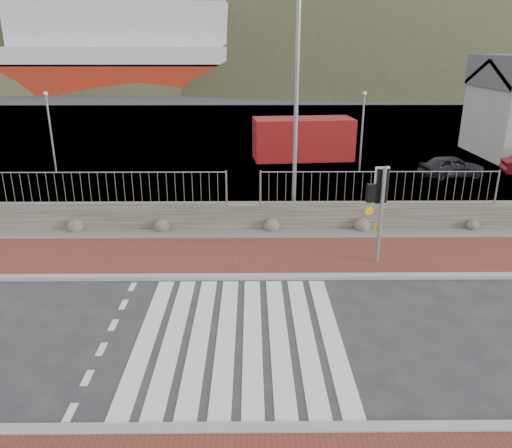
{
  "coord_description": "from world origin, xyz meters",
  "views": [
    {
      "loc": [
        0.29,
        -9.85,
        6.22
      ],
      "look_at": [
        0.41,
        3.0,
        1.65
      ],
      "focal_mm": 35.0,
      "sensor_mm": 36.0,
      "label": 1
    }
  ],
  "objects_px": {
    "car_a": "(452,166)",
    "ferry": "(82,53)",
    "streetlight": "(301,81)",
    "shipping_container": "(303,139)",
    "traffic_signal_far": "(381,195)"
  },
  "relations": [
    {
      "from": "streetlight",
      "to": "ferry",
      "type": "bearing_deg",
      "value": 89.77
    },
    {
      "from": "traffic_signal_far",
      "to": "streetlight",
      "type": "bearing_deg",
      "value": -74.73
    },
    {
      "from": "shipping_container",
      "to": "car_a",
      "type": "bearing_deg",
      "value": -37.72
    },
    {
      "from": "ferry",
      "to": "traffic_signal_far",
      "type": "bearing_deg",
      "value": -65.82
    },
    {
      "from": "ferry",
      "to": "traffic_signal_far",
      "type": "height_order",
      "value": "ferry"
    },
    {
      "from": "shipping_container",
      "to": "car_a",
      "type": "relative_size",
      "value": 1.75
    },
    {
      "from": "traffic_signal_far",
      "to": "car_a",
      "type": "bearing_deg",
      "value": -131.37
    },
    {
      "from": "ferry",
      "to": "car_a",
      "type": "height_order",
      "value": "ferry"
    },
    {
      "from": "streetlight",
      "to": "car_a",
      "type": "relative_size",
      "value": 2.8
    },
    {
      "from": "car_a",
      "to": "streetlight",
      "type": "bearing_deg",
      "value": 117.44
    },
    {
      "from": "traffic_signal_far",
      "to": "shipping_container",
      "type": "xyz_separation_m",
      "value": [
        -0.76,
        15.09,
        -0.99
      ]
    },
    {
      "from": "ferry",
      "to": "traffic_signal_far",
      "type": "xyz_separation_m",
      "value": [
        28.7,
        -63.91,
        -3.19
      ]
    },
    {
      "from": "traffic_signal_far",
      "to": "car_a",
      "type": "xyz_separation_m",
      "value": [
        6.32,
        10.66,
        -1.62
      ]
    },
    {
      "from": "ferry",
      "to": "streetlight",
      "type": "bearing_deg",
      "value": -65.94
    },
    {
      "from": "car_a",
      "to": "ferry",
      "type": "bearing_deg",
      "value": 22.94
    }
  ]
}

